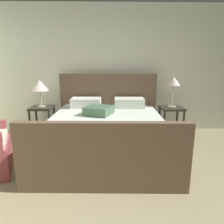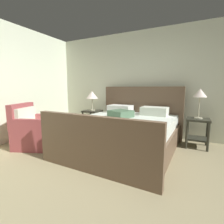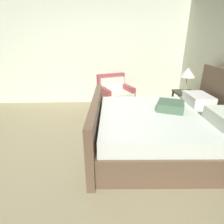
% 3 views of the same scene
% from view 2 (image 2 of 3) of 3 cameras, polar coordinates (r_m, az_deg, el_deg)
% --- Properties ---
extents(ground_plane, '(5.32, 5.89, 0.02)m').
position_cam_2_polar(ground_plane, '(2.02, -11.97, -29.19)').
color(ground_plane, gray).
extents(wall_back, '(5.44, 0.12, 2.63)m').
position_cam_2_polar(wall_back, '(4.37, 13.00, 9.38)').
color(wall_back, beige).
rests_on(wall_back, ground).
extents(bed, '(2.04, 2.27, 1.25)m').
position_cam_2_polar(bed, '(3.33, 4.29, -6.72)').
color(bed, brown).
rests_on(bed, ground).
extents(nightstand_right, '(0.44, 0.44, 0.60)m').
position_cam_2_polar(nightstand_right, '(3.83, 27.33, -4.90)').
color(nightstand_right, '#2B2C22').
rests_on(nightstand_right, ground).
extents(table_lamp_right, '(0.26, 0.26, 0.60)m').
position_cam_2_polar(table_lamp_right, '(3.74, 28.03, 5.42)').
color(table_lamp_right, '#B7B293').
rests_on(table_lamp_right, nightstand_right).
extents(nightstand_left, '(0.44, 0.44, 0.60)m').
position_cam_2_polar(nightstand_left, '(4.65, -6.76, -1.84)').
color(nightstand_left, '#2B2C22').
rests_on(nightstand_left, ground).
extents(table_lamp_left, '(0.32, 0.32, 0.53)m').
position_cam_2_polar(table_lamp_left, '(4.58, -6.89, 5.74)').
color(table_lamp_left, '#B7B293').
rests_on(table_lamp_left, nightstand_left).
extents(armchair, '(0.94, 0.94, 0.90)m').
position_cam_2_polar(armchair, '(3.81, -25.08, -5.68)').
color(armchair, '#974244').
rests_on(armchair, ground).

